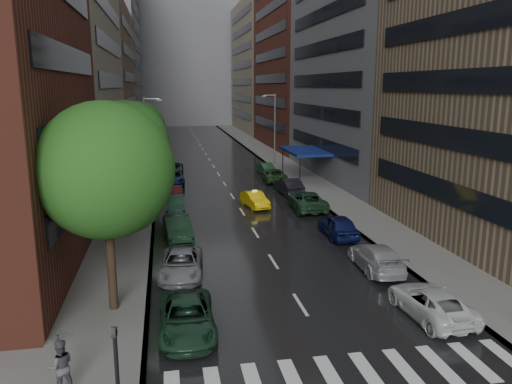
% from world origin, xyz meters
% --- Properties ---
extents(ground, '(220.00, 220.00, 0.00)m').
position_xyz_m(ground, '(0.00, 0.00, 0.00)').
color(ground, gray).
rests_on(ground, ground).
extents(road, '(14.00, 140.00, 0.01)m').
position_xyz_m(road, '(0.00, 50.00, 0.01)').
color(road, black).
rests_on(road, ground).
extents(sidewalk_left, '(4.00, 140.00, 0.15)m').
position_xyz_m(sidewalk_left, '(-9.00, 50.00, 0.07)').
color(sidewalk_left, gray).
rests_on(sidewalk_left, ground).
extents(sidewalk_right, '(4.00, 140.00, 0.15)m').
position_xyz_m(sidewalk_right, '(9.00, 50.00, 0.07)').
color(sidewalk_right, gray).
rests_on(sidewalk_right, ground).
extents(crosswalk, '(13.15, 2.80, 0.01)m').
position_xyz_m(crosswalk, '(0.20, -2.00, 0.01)').
color(crosswalk, silver).
rests_on(crosswalk, ground).
extents(buildings_left, '(8.00, 108.00, 38.00)m').
position_xyz_m(buildings_left, '(-15.00, 58.79, 15.99)').
color(buildings_left, maroon).
rests_on(buildings_left, ground).
extents(buildings_right, '(8.05, 109.10, 36.00)m').
position_xyz_m(buildings_right, '(15.00, 56.70, 15.03)').
color(buildings_right, '#937A5B').
rests_on(buildings_right, ground).
extents(building_far, '(40.00, 14.00, 32.00)m').
position_xyz_m(building_far, '(0.00, 118.00, 16.00)').
color(building_far, slate).
rests_on(building_far, ground).
extents(tree_near, '(6.00, 6.00, 9.57)m').
position_xyz_m(tree_near, '(-8.60, 4.88, 6.55)').
color(tree_near, '#382619').
rests_on(tree_near, ground).
extents(tree_mid, '(5.79, 5.79, 9.23)m').
position_xyz_m(tree_mid, '(-8.60, 16.84, 6.32)').
color(tree_mid, '#382619').
rests_on(tree_mid, ground).
extents(tree_far, '(5.46, 5.46, 8.70)m').
position_xyz_m(tree_far, '(-8.60, 32.99, 5.95)').
color(tree_far, '#382619').
rests_on(tree_far, ground).
extents(taxi, '(2.11, 4.21, 1.33)m').
position_xyz_m(taxi, '(1.31, 23.42, 0.66)').
color(taxi, yellow).
rests_on(taxi, ground).
extents(parked_cars_left, '(2.88, 42.79, 1.55)m').
position_xyz_m(parked_cars_left, '(-5.40, 22.60, 0.72)').
color(parked_cars_left, '#1B3B27').
rests_on(parked_cars_left, ground).
extents(parked_cars_right, '(2.87, 42.21, 1.57)m').
position_xyz_m(parked_cars_right, '(5.40, 19.72, 0.74)').
color(parked_cars_right, silver).
rests_on(parked_cars_right, ground).
extents(ped_black_umbrella, '(1.07, 0.98, 2.09)m').
position_xyz_m(ped_black_umbrella, '(-9.70, -1.40, 1.38)').
color(ped_black_umbrella, '#4B4C50').
rests_on(ped_black_umbrella, sidewalk_left).
extents(traffic_light, '(0.18, 0.15, 3.45)m').
position_xyz_m(traffic_light, '(-7.60, -3.99, 2.23)').
color(traffic_light, black).
rests_on(traffic_light, sidewalk_left).
extents(street_lamp_left, '(1.74, 0.22, 9.00)m').
position_xyz_m(street_lamp_left, '(-7.72, 30.00, 4.89)').
color(street_lamp_left, gray).
rests_on(street_lamp_left, sidewalk_left).
extents(street_lamp_right, '(1.74, 0.22, 9.00)m').
position_xyz_m(street_lamp_right, '(7.72, 45.00, 4.89)').
color(street_lamp_right, gray).
rests_on(street_lamp_right, sidewalk_right).
extents(awning, '(4.00, 8.00, 3.12)m').
position_xyz_m(awning, '(8.98, 35.00, 3.13)').
color(awning, navy).
rests_on(awning, sidewalk_right).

